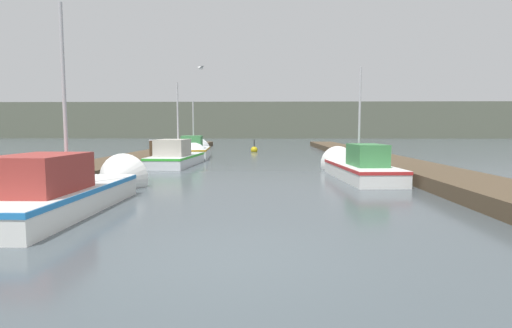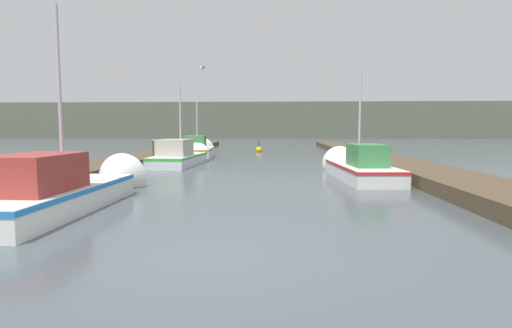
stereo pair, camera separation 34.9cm
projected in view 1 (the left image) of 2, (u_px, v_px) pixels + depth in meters
ground_plane at (229, 260)px, 5.42m from camera, size 200.00×200.00×0.00m
dock_left at (143, 158)px, 21.49m from camera, size 2.24×40.00×0.40m
dock_right at (372, 158)px, 21.17m from camera, size 2.24×40.00×0.40m
distant_shore_ridge at (264, 121)px, 76.45m from camera, size 120.00×16.00×6.31m
fishing_boat_0 at (78, 188)px, 9.20m from camera, size 1.66×6.20×4.92m
fishing_boat_1 at (355, 166)px, 14.76m from camera, size 1.91×5.97×4.42m
fishing_boat_2 at (180, 156)px, 19.61m from camera, size 1.95×5.68×4.50m
fishing_boat_3 at (194, 151)px, 24.03m from camera, size 2.14×5.12×3.89m
mooring_piling_0 at (152, 152)px, 19.98m from camera, size 0.32×0.32×1.21m
mooring_piling_1 at (186, 146)px, 27.74m from camera, size 0.31×0.31×1.09m
channel_buoy at (254, 150)px, 30.04m from camera, size 0.52×0.52×1.02m
seagull_lead at (201, 68)px, 17.16m from camera, size 0.36×0.54×0.12m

